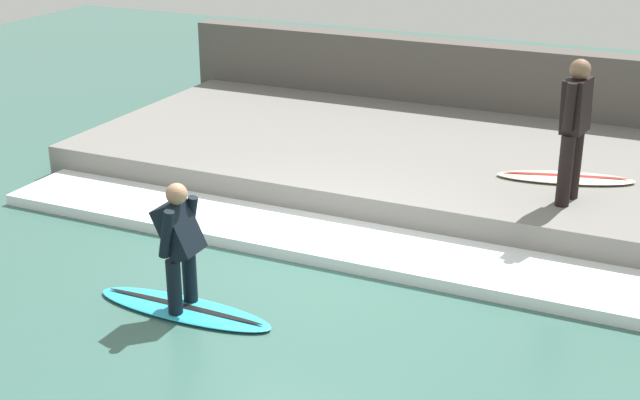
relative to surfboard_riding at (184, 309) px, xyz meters
The scene contains 8 objects.
ground_plane 1.38m from the surfboard_riding, 30.70° to the right, with size 28.00×28.00×0.00m, color #386056.
concrete_ledge 4.88m from the surfboard_riding, ahead, with size 4.40×9.27×0.44m, color slate.
back_wall 7.34m from the surfboard_riding, ahead, with size 0.50×9.73×1.46m, color #544F49.
wave_foam_crest 2.18m from the surfboard_riding, 18.85° to the right, with size 1.14×8.80×0.14m, color white.
surfboard_riding is the anchor object (origin of this frame).
surfer_riding 0.75m from the surfboard_riding, ahead, with size 0.51×0.43×1.31m.
surfer_waiting_near 4.89m from the surfboard_riding, 41.17° to the right, with size 0.57×0.32×1.71m.
surfboard_waiting_near 5.22m from the surfboard_riding, 34.52° to the right, with size 0.91×1.77×0.07m.
Camera 1 is at (-7.80, -3.86, 4.29)m, focal length 50.00 mm.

